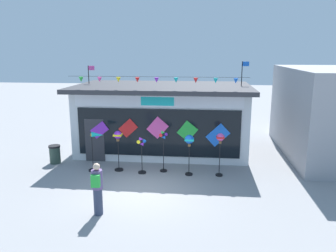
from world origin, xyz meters
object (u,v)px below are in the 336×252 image
(wind_spinner_center_right, at_px, (163,146))
(person_near_camera, at_px, (97,188))
(wind_spinner_right, at_px, (189,143))
(wind_spinner_center_left, at_px, (142,151))
(wind_spinner_far_right, at_px, (220,142))
(trash_bin, at_px, (55,154))
(wind_spinner_left, at_px, (118,141))
(kite_shop_building, at_px, (163,118))
(wind_spinner_far_left, at_px, (96,144))

(wind_spinner_center_right, distance_m, person_near_camera, 4.31)
(wind_spinner_right, bearing_deg, wind_spinner_center_left, -179.00)
(wind_spinner_center_left, xyz_separation_m, person_near_camera, (-0.70, -3.71, -0.07))
(wind_spinner_far_right, bearing_deg, wind_spinner_center_left, -178.76)
(trash_bin, bearing_deg, wind_spinner_center_left, -11.75)
(wind_spinner_left, xyz_separation_m, wind_spinner_far_right, (4.25, -0.17, 0.09))
(person_near_camera, bearing_deg, wind_spinner_center_right, -116.50)
(wind_spinner_left, height_order, wind_spinner_center_left, wind_spinner_left)
(wind_spinner_far_right, distance_m, trash_bin, 7.50)
(wind_spinner_right, xyz_separation_m, person_near_camera, (-2.66, -3.74, -0.49))
(wind_spinner_center_right, distance_m, wind_spinner_far_right, 2.36)
(wind_spinner_right, bearing_deg, trash_bin, 172.26)
(wind_spinner_left, relative_size, wind_spinner_center_left, 1.11)
(person_near_camera, relative_size, trash_bin, 2.02)
(wind_spinner_center_right, relative_size, trash_bin, 2.15)
(kite_shop_building, xyz_separation_m, person_near_camera, (-1.18, -7.14, -0.83))
(wind_spinner_right, height_order, trash_bin, wind_spinner_right)
(wind_spinner_center_left, distance_m, person_near_camera, 3.77)
(trash_bin, bearing_deg, wind_spinner_far_left, -19.74)
(wind_spinner_far_left, xyz_separation_m, wind_spinner_left, (0.89, 0.17, 0.13))
(wind_spinner_far_right, bearing_deg, person_near_camera, -135.93)
(kite_shop_building, xyz_separation_m, trash_bin, (-4.67, -2.56, -1.29))
(wind_spinner_center_right, bearing_deg, wind_spinner_far_right, -5.61)
(wind_spinner_center_left, distance_m, trash_bin, 4.30)
(wind_spinner_center_right, distance_m, trash_bin, 5.14)
(wind_spinner_far_left, distance_m, wind_spinner_far_right, 5.15)
(wind_spinner_center_right, relative_size, wind_spinner_right, 1.05)
(wind_spinner_left, height_order, person_near_camera, wind_spinner_left)
(wind_spinner_center_right, height_order, wind_spinner_right, wind_spinner_center_right)
(kite_shop_building, bearing_deg, wind_spinner_left, -115.65)
(wind_spinner_far_right, bearing_deg, wind_spinner_left, 177.73)
(trash_bin, bearing_deg, wind_spinner_left, -11.40)
(wind_spinner_right, distance_m, person_near_camera, 4.62)
(wind_spinner_center_left, relative_size, wind_spinner_right, 0.92)
(wind_spinner_far_right, distance_m, person_near_camera, 5.46)
(wind_spinner_far_left, bearing_deg, trash_bin, 160.26)
(kite_shop_building, bearing_deg, wind_spinner_far_left, -125.79)
(wind_spinner_left, height_order, wind_spinner_far_right, wind_spinner_far_right)
(wind_spinner_far_left, xyz_separation_m, person_near_camera, (1.24, -3.77, -0.30))
(wind_spinner_center_right, height_order, person_near_camera, wind_spinner_center_right)
(wind_spinner_center_left, relative_size, person_near_camera, 0.93)
(wind_spinner_right, height_order, person_near_camera, wind_spinner_right)
(wind_spinner_right, relative_size, person_near_camera, 1.01)
(kite_shop_building, xyz_separation_m, wind_spinner_center_right, (0.39, -3.14, -0.58))
(wind_spinner_center_left, distance_m, wind_spinner_center_right, 0.94)
(wind_spinner_left, relative_size, wind_spinner_center_right, 0.97)
(kite_shop_building, bearing_deg, wind_spinner_center_left, -98.05)
(wind_spinner_left, bearing_deg, kite_shop_building, 64.35)
(wind_spinner_center_left, height_order, wind_spinner_right, wind_spinner_right)
(wind_spinner_center_left, bearing_deg, trash_bin, 168.25)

